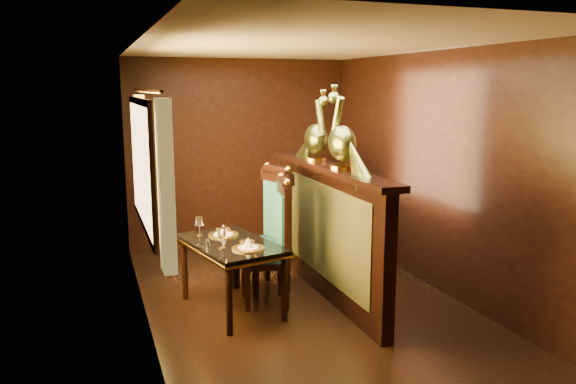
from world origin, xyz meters
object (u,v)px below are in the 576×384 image
at_px(chair_right, 271,224).
at_px(peacock_left, 342,127).
at_px(chair_left, 276,238).
at_px(peacock_right, 316,126).
at_px(dining_table, 231,249).

bearing_deg(chair_right, peacock_left, -72.03).
bearing_deg(chair_right, chair_left, -116.83).
xyz_separation_m(peacock_left, peacock_right, (0.00, 0.64, -0.02)).
bearing_deg(peacock_right, chair_right, 171.10).
xyz_separation_m(chair_left, peacock_left, (0.56, -0.28, 1.09)).
distance_m(chair_left, peacock_right, 1.25).
distance_m(chair_left, chair_right, 0.44).
distance_m(dining_table, peacock_left, 1.56).
distance_m(chair_right, peacock_right, 1.14).
bearing_deg(peacock_left, chair_right, 123.71).
xyz_separation_m(chair_left, peacock_right, (0.56, 0.35, 1.06)).
xyz_separation_m(dining_table, chair_right, (0.55, 0.47, 0.08)).
xyz_separation_m(chair_right, peacock_right, (0.48, -0.07, 1.04)).
xyz_separation_m(dining_table, peacock_right, (1.03, 0.39, 1.12)).
bearing_deg(peacock_left, chair_left, 153.09).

